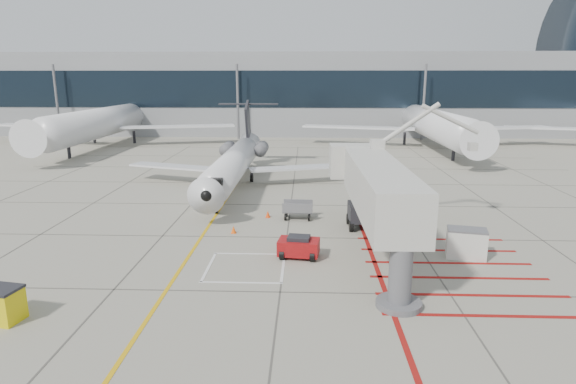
{
  "coord_description": "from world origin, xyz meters",
  "views": [
    {
      "loc": [
        1.17,
        -25.02,
        9.92
      ],
      "look_at": [
        0.0,
        6.0,
        2.5
      ],
      "focal_mm": 30.0,
      "sensor_mm": 36.0,
      "label": 1
    }
  ],
  "objects": [
    {
      "name": "terminal_glass_band",
      "position": [
        10.0,
        55.95,
        8.0
      ],
      "size": [
        180.0,
        0.1,
        6.0
      ],
      "primitive_type": "cube",
      "color": "black",
      "rests_on": "ground_plane"
    },
    {
      "name": "jet_bridge",
      "position": [
        5.22,
        0.71,
        3.51
      ],
      "size": [
        8.65,
        17.69,
        7.01
      ],
      "primitive_type": null,
      "rotation": [
        0.0,
        0.0,
        0.02
      ],
      "color": "beige",
      "rests_on": "ground_plane"
    },
    {
      "name": "ground_plane",
      "position": [
        0.0,
        0.0,
        0.0
      ],
      "size": [
        260.0,
        260.0,
        0.0
      ],
      "primitive_type": "plane",
      "color": "gray",
      "rests_on": "ground"
    },
    {
      "name": "bg_aircraft_c",
      "position": [
        19.12,
        46.0,
        6.16
      ],
      "size": [
        36.97,
        41.08,
        12.32
      ],
      "primitive_type": null,
      "color": "silver",
      "rests_on": "ground_plane"
    },
    {
      "name": "ground_power_unit",
      "position": [
        10.23,
        0.92,
        0.84
      ],
      "size": [
        2.34,
        1.67,
        1.68
      ],
      "primitive_type": null,
      "rotation": [
        0.0,
        0.0,
        -0.22
      ],
      "color": "silver",
      "rests_on": "ground_plane"
    },
    {
      "name": "pushback_tug",
      "position": [
        0.81,
        0.6,
        0.66
      ],
      "size": [
        2.43,
        1.7,
        1.32
      ],
      "primitive_type": null,
      "rotation": [
        0.0,
        0.0,
        -0.13
      ],
      "color": "#9E0F12",
      "rests_on": "ground_plane"
    },
    {
      "name": "terminal_building",
      "position": [
        10.0,
        70.0,
        7.0
      ],
      "size": [
        180.0,
        28.0,
        14.0
      ],
      "primitive_type": "cube",
      "color": "gray",
      "rests_on": "ground_plane"
    },
    {
      "name": "regional_jet",
      "position": [
        -5.45,
        15.85,
        3.62
      ],
      "size": [
        22.05,
        27.75,
        7.25
      ],
      "primitive_type": null,
      "rotation": [
        0.0,
        0.0,
        -0.0
      ],
      "color": "white",
      "rests_on": "ground_plane"
    },
    {
      "name": "cone_side",
      "position": [
        -1.56,
        8.46,
        0.24
      ],
      "size": [
        0.35,
        0.35,
        0.49
      ],
      "primitive_type": "cone",
      "color": "#F3430C",
      "rests_on": "ground_plane"
    },
    {
      "name": "baggage_cart",
      "position": [
        0.61,
        8.2,
        0.67
      ],
      "size": [
        2.17,
        1.43,
        1.33
      ],
      "primitive_type": null,
      "rotation": [
        0.0,
        0.0,
        -0.05
      ],
      "color": "slate",
      "rests_on": "ground_plane"
    },
    {
      "name": "bg_aircraft_b",
      "position": [
        -28.47,
        46.0,
        6.24
      ],
      "size": [
        37.46,
        41.63,
        12.49
      ],
      "primitive_type": null,
      "color": "silver",
      "rests_on": "ground_plane"
    },
    {
      "name": "cone_nose",
      "position": [
        -3.52,
        4.77,
        0.24
      ],
      "size": [
        0.34,
        0.34,
        0.48
      ],
      "primitive_type": "cone",
      "color": "#FF580D",
      "rests_on": "ground_plane"
    }
  ]
}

